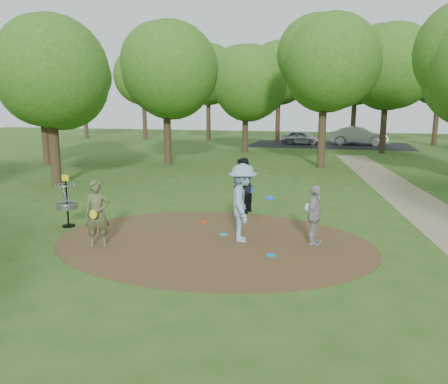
# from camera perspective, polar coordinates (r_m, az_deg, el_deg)

# --- Properties ---
(ground) EXTENTS (100.00, 100.00, 0.00)m
(ground) POSITION_cam_1_polar(r_m,az_deg,el_deg) (11.48, -1.58, -6.52)
(ground) COLOR #2D5119
(ground) RESTS_ON ground
(dirt_clearing) EXTENTS (8.40, 8.40, 0.02)m
(dirt_clearing) POSITION_cam_1_polar(r_m,az_deg,el_deg) (11.48, -1.58, -6.48)
(dirt_clearing) COLOR #47301C
(dirt_clearing) RESTS_ON ground
(parking_lot) EXTENTS (14.00, 8.00, 0.01)m
(parking_lot) POSITION_cam_1_polar(r_m,az_deg,el_deg) (40.63, 13.58, 6.00)
(parking_lot) COLOR black
(parking_lot) RESTS_ON ground
(player_observer_with_disc) EXTENTS (0.73, 0.62, 1.70)m
(player_observer_with_disc) POSITION_cam_1_polar(r_m,az_deg,el_deg) (11.36, -16.22, -2.73)
(player_observer_with_disc) COLOR #525833
(player_observer_with_disc) RESTS_ON ground
(player_throwing_with_disc) EXTENTS (1.36, 1.47, 2.05)m
(player_throwing_with_disc) POSITION_cam_1_polar(r_m,az_deg,el_deg) (11.29, 2.44, -1.45)
(player_throwing_with_disc) COLOR #81A5C1
(player_throwing_with_disc) RESTS_ON ground
(player_walking_with_disc) EXTENTS (0.79, 0.97, 1.84)m
(player_walking_with_disc) POSITION_cam_1_polar(r_m,az_deg,el_deg) (14.28, 2.39, 0.80)
(player_walking_with_disc) COLOR black
(player_walking_with_disc) RESTS_ON ground
(player_waiting_with_disc) EXTENTS (0.51, 0.95, 1.53)m
(player_waiting_with_disc) POSITION_cam_1_polar(r_m,az_deg,el_deg) (11.31, 11.75, -3.01)
(player_waiting_with_disc) COLOR #9C9C9E
(player_waiting_with_disc) RESTS_ON ground
(disc_ground_cyan) EXTENTS (0.22, 0.22, 0.02)m
(disc_ground_cyan) POSITION_cam_1_polar(r_m,az_deg,el_deg) (12.02, -0.03, -5.56)
(disc_ground_cyan) COLOR #16B4A0
(disc_ground_cyan) RESTS_ON dirt_clearing
(disc_ground_blue) EXTENTS (0.22, 0.22, 0.02)m
(disc_ground_blue) POSITION_cam_1_polar(r_m,az_deg,el_deg) (10.49, 6.18, -8.18)
(disc_ground_blue) COLOR #0B85C1
(disc_ground_blue) RESTS_ON dirt_clearing
(disc_ground_red) EXTENTS (0.22, 0.22, 0.02)m
(disc_ground_red) POSITION_cam_1_polar(r_m,az_deg,el_deg) (13.25, -2.56, -3.97)
(disc_ground_red) COLOR red
(disc_ground_red) RESTS_ON dirt_clearing
(car_left) EXTENTS (3.72, 1.71, 1.23)m
(car_left) POSITION_cam_1_polar(r_m,az_deg,el_deg) (40.49, 10.07, 7.00)
(car_left) COLOR #9A9BA1
(car_left) RESTS_ON ground
(car_right) EXTENTS (5.13, 2.10, 1.65)m
(car_right) POSITION_cam_1_polar(r_m,az_deg,el_deg) (41.02, 17.19, 7.02)
(car_right) COLOR #999AA0
(car_right) RESTS_ON ground
(disc_golf_basket) EXTENTS (0.63, 0.63, 1.54)m
(disc_golf_basket) POSITION_cam_1_polar(r_m,az_deg,el_deg) (13.48, -19.86, -0.68)
(disc_golf_basket) COLOR black
(disc_golf_basket) RESTS_ON ground
(tree_ring) EXTENTS (37.37, 45.73, 9.06)m
(tree_ring) POSITION_cam_1_polar(r_m,az_deg,el_deg) (19.71, 12.63, 15.79)
(tree_ring) COLOR #332316
(tree_ring) RESTS_ON ground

